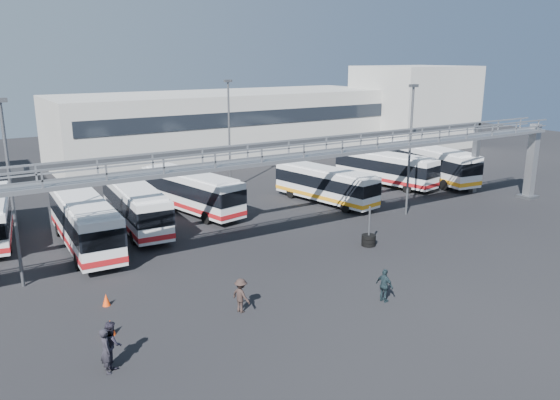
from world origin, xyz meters
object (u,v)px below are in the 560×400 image
bus_6 (325,184)px  pedestrian_b (112,344)px  bus_3 (135,205)px  pedestrian_c (241,295)px  light_pole_left (10,185)px  cone_left (110,327)px  pedestrian_a (106,351)px  bus_2 (84,220)px  tire_stack (369,239)px  bus_8 (385,167)px  bus_9 (430,162)px  light_pole_mid (410,143)px  pedestrian_d (385,286)px  cone_right (106,300)px  bus_4 (191,190)px  light_pole_back (229,129)px

bus_6 → pedestrian_b: 27.74m
bus_3 → pedestrian_c: 16.02m
light_pole_left → cone_left: (2.55, -8.00, -5.37)m
pedestrian_a → pedestrian_b: (0.32, 0.40, 0.02)m
bus_2 → tire_stack: bus_2 is taller
bus_8 → bus_9: size_ratio=0.91×
light_pole_mid → tire_stack: light_pole_mid is taller
pedestrian_a → pedestrian_b: size_ratio=0.98×
light_pole_left → pedestrian_c: size_ratio=5.87×
light_pole_left → tire_stack: light_pole_left is taller
pedestrian_a → pedestrian_d: bearing=-91.0°
pedestrian_b → cone_right: bearing=-11.1°
light_pole_left → bus_8: size_ratio=0.94×
light_pole_mid → pedestrian_b: bearing=-159.8°
bus_2 → bus_3: 4.80m
pedestrian_c → cone_right: size_ratio=2.74×
bus_9 → bus_3: bearing=-173.9°
bus_6 → cone_left: bearing=-159.2°
pedestrian_d → tire_stack: tire_stack is taller
pedestrian_a → cone_left: pedestrian_a is taller
pedestrian_b → pedestrian_d: (13.49, -1.46, -0.09)m
bus_9 → tire_stack: 21.49m
bus_4 → pedestrian_d: bus_4 is taller
light_pole_left → bus_2: bearing=45.2°
light_pole_left → pedestrian_a: 12.08m
pedestrian_d → cone_left: 13.50m
light_pole_left → bus_4: (13.79, 8.75, -3.91)m
light_pole_left → cone_right: 7.95m
bus_3 → tire_stack: (11.87, -11.94, -1.35)m
bus_8 → cone_right: bearing=-169.6°
pedestrian_d → bus_4: bearing=-4.7°
pedestrian_b → cone_right: pedestrian_b is taller
cone_left → bus_8: bearing=26.6°
pedestrian_d → pedestrian_b: bearing=74.7°
light_pole_left → pedestrian_b: light_pole_left is taller
light_pole_left → cone_left: bearing=-72.4°
light_pole_back → bus_6: 10.66m
bus_2 → tire_stack: bearing=-28.5°
bus_3 → pedestrian_c: bus_3 is taller
bus_2 → cone_left: bearing=-96.4°
light_pole_left → bus_4: size_ratio=0.92×
bus_2 → pedestrian_d: size_ratio=6.47×
bus_9 → pedestrian_d: (-23.15, -18.48, -1.06)m
cone_left → pedestrian_a: bearing=-107.6°
bus_3 → bus_9: bearing=3.0°
cone_left → tire_stack: (17.93, 2.92, 0.09)m
light_pole_mid → tire_stack: 10.05m
bus_2 → cone_left: bus_2 is taller
cone_right → light_pole_left: bearing=123.4°
light_pole_back → bus_8: size_ratio=0.94×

